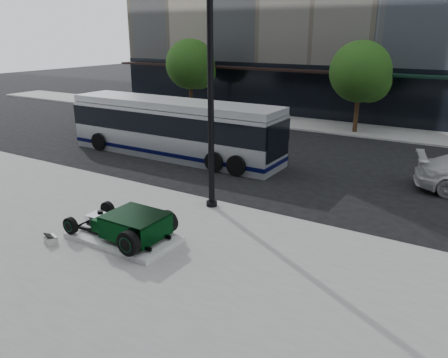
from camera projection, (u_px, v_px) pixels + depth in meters
The scene contains 9 objects.
ground at pixel (244, 188), 18.36m from camera, with size 120.00×120.00×0.00m, color black.
sidewalk_near at pixel (18, 320), 9.85m from camera, with size 70.00×17.00×0.12m, color gray.
sidewalk_far at pixel (344, 128), 29.65m from camera, with size 70.00×4.00×0.12m, color gray.
street_trees at pixel (363, 74), 27.15m from camera, with size 29.80×3.80×5.70m.
display_plinth at pixel (124, 237), 13.56m from camera, with size 3.40×1.80×0.15m, color silver.
hot_rod at pixel (131, 225), 13.23m from camera, with size 3.22×2.00×0.81m.
info_plaque at pixel (51, 239), 13.31m from camera, with size 0.47×0.41×0.31m.
lamppost at pixel (211, 116), 15.14m from camera, with size 0.40×0.40×7.27m.
transit_bus at pixel (173, 128), 22.86m from camera, with size 12.12×2.88×2.92m.
Camera 1 is at (8.32, -15.16, 6.23)m, focal length 35.00 mm.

